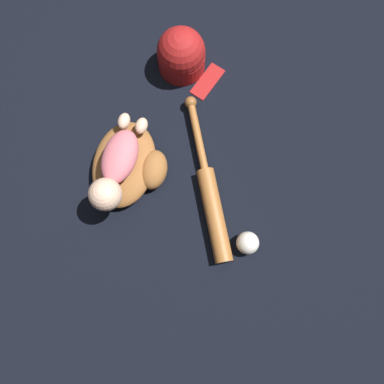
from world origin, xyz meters
The scene contains 6 objects.
ground_plane centered at (0.00, 0.00, 0.00)m, with size 6.00×6.00×0.00m, color black.
baseball_glove centered at (-0.02, 0.05, 0.04)m, with size 0.35×0.30×0.09m.
baby_figure centered at (0.02, 0.02, 0.13)m, with size 0.34×0.20×0.11m.
baseball_bat centered at (0.10, 0.32, 0.03)m, with size 0.60×0.13×0.06m.
baseball centered at (0.27, 0.43, 0.04)m, with size 0.08×0.08×0.08m.
baseball_cap centered at (-0.42, 0.26, 0.07)m, with size 0.24×0.25×0.17m.
Camera 1 is at (0.37, 0.24, 1.27)m, focal length 35.00 mm.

